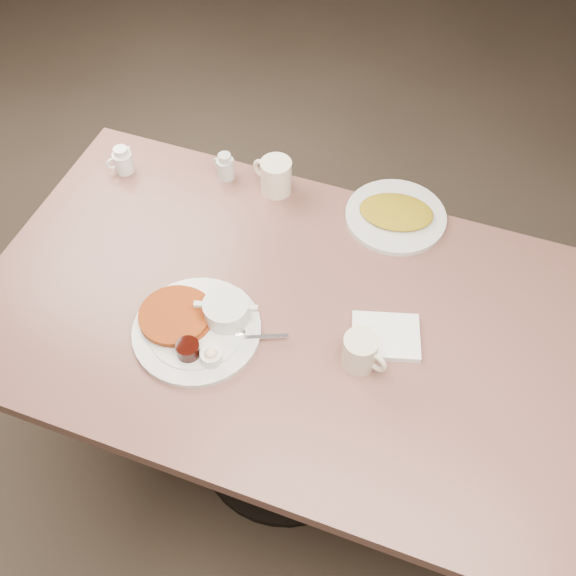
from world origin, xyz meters
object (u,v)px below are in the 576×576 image
(diner_table, at_px, (285,349))
(coffee_mug_far, at_px, (275,176))
(main_plate, at_px, (199,324))
(creamer_right, at_px, (225,167))
(coffee_mug_near, at_px, (361,352))
(hash_plate, at_px, (396,215))
(creamer_left, at_px, (123,161))

(diner_table, bearing_deg, coffee_mug_far, 113.96)
(main_plate, height_order, coffee_mug_far, coffee_mug_far)
(main_plate, xyz_separation_m, creamer_right, (-0.15, 0.50, 0.01))
(main_plate, height_order, creamer_right, creamer_right)
(coffee_mug_near, xyz_separation_m, hash_plate, (-0.04, 0.46, -0.03))
(coffee_mug_far, bearing_deg, main_plate, -90.17)
(diner_table, relative_size, creamer_right, 18.75)
(main_plate, xyz_separation_m, hash_plate, (0.34, 0.51, -0.01))
(main_plate, bearing_deg, creamer_left, 135.50)
(coffee_mug_far, distance_m, hash_plate, 0.34)
(coffee_mug_far, xyz_separation_m, creamer_right, (-0.15, 0.00, -0.01))
(coffee_mug_near, xyz_separation_m, creamer_right, (-0.53, 0.46, -0.01))
(hash_plate, bearing_deg, coffee_mug_far, -178.69)
(main_plate, xyz_separation_m, coffee_mug_near, (0.38, 0.04, 0.02))
(hash_plate, bearing_deg, main_plate, -124.14)
(diner_table, xyz_separation_m, main_plate, (-0.17, -0.12, 0.19))
(creamer_left, xyz_separation_m, creamer_right, (0.28, 0.08, 0.00))
(main_plate, relative_size, creamer_right, 4.96)
(main_plate, xyz_separation_m, creamer_left, (-0.43, 0.42, 0.01))
(coffee_mug_near, relative_size, creamer_left, 1.51)
(diner_table, bearing_deg, hash_plate, 66.23)
(main_plate, xyz_separation_m, coffee_mug_far, (0.00, 0.50, 0.03))
(creamer_left, xyz_separation_m, hash_plate, (0.77, 0.08, -0.02))
(creamer_right, bearing_deg, main_plate, -73.45)
(main_plate, height_order, coffee_mug_near, coffee_mug_near)
(coffee_mug_near, distance_m, creamer_right, 0.70)
(coffee_mug_far, bearing_deg, diner_table, -66.04)
(diner_table, relative_size, hash_plate, 4.85)
(creamer_right, xyz_separation_m, hash_plate, (0.49, 0.01, -0.02))
(coffee_mug_far, distance_m, creamer_right, 0.15)
(creamer_right, bearing_deg, coffee_mug_near, -40.91)
(coffee_mug_near, height_order, hash_plate, coffee_mug_near)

